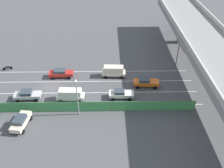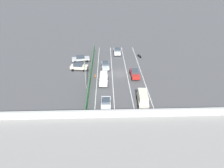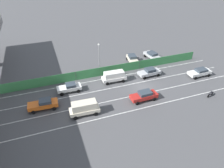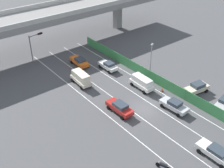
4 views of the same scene
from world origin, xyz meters
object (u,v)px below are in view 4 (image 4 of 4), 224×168
Objects in this scene: car_sedan_silver at (174,105)px; car_van_white at (142,82)px; car_van_cream at (81,78)px; car_sedan_white at (108,65)px; parked_sedan_cream at (197,88)px; car_taxi_orange at (79,61)px; car_sedan_red at (120,107)px; traffic_cone at (162,89)px; traffic_light at (35,42)px; street_lamp at (151,57)px; car_hatchback_white at (216,152)px; motorcycle at (163,166)px.

car_sedan_silver is 0.97× the size of car_van_white.
car_van_cream reaches higher than car_van_white.
car_sedan_white is 16.62m from parked_sedan_cream.
car_taxi_orange reaches higher than car_sedan_silver.
car_sedan_red reaches higher than car_sedan_white.
parked_sedan_cream is at bearing -42.47° from traffic_cone.
street_lamp reaches higher than traffic_light.
car_van_white is 0.84× the size of traffic_light.
parked_sedan_cream is (9.98, 10.24, 0.08)m from car_hatchback_white.
traffic_cone is (9.14, -0.11, -0.57)m from car_sedan_red.
car_sedan_silver is at bearing -92.99° from car_van_white.
street_lamp is at bearing 66.06° from car_sedan_silver.
car_sedan_silver reaches higher than traffic_cone.
parked_sedan_cream is at bearing -60.47° from traffic_light.
traffic_light is 26.14m from traffic_cone.
traffic_cone is at bearing -48.20° from car_van_cream.
car_sedan_silver is at bearing -65.28° from car_van_cream.
car_van_cream reaches higher than car_sedan_silver.
car_van_cream is 19.49m from parked_sedan_cream.
car_taxi_orange is at bearing 105.94° from car_van_white.
traffic_light reaches higher than car_sedan_silver.
car_sedan_white reaches higher than traffic_cone.
motorcycle is at bearing -130.84° from street_lamp.
car_hatchback_white is at bearing -102.79° from car_van_white.
car_van_white is 1.10× the size of car_sedan_white.
car_sedan_silver is at bearing -72.43° from traffic_light.
street_lamp is at bearing 22.45° from car_sedan_red.
motorcycle is at bearing -136.81° from traffic_cone.
parked_sedan_cream is (9.95, -19.96, 0.04)m from car_taxi_orange.
car_hatchback_white is 14.30m from parked_sedan_cream.
parked_sedan_cream is at bearing 6.70° from car_sedan_silver.
car_sedan_red is 1.00× the size of car_van_white.
car_hatchback_white is at bearing -81.79° from traffic_light.
car_van_white is 17.37m from motorcycle.
car_hatchback_white is 6.81m from motorcycle.
traffic_cone is at bearing 43.19° from motorcycle.
car_hatchback_white is 15.22m from traffic_cone.
car_sedan_white is at bearing 113.38° from parked_sedan_cream.
car_sedan_silver is 0.82× the size of traffic_light.
traffic_cone is (2.43, -11.45, -0.52)m from car_sedan_white.
parked_sedan_cream is (6.15, -6.64, -0.24)m from car_van_white.
car_sedan_silver is 11.79m from motorcycle.
motorcycle is 16.52m from traffic_cone.
traffic_cone is at bearing 67.49° from car_hatchback_white.
car_sedan_red is 0.99× the size of car_taxi_orange.
traffic_cone is at bearing -77.99° from car_sedan_white.
car_van_white is 1.05× the size of parked_sedan_cream.
car_sedan_silver is 1.02× the size of parked_sedan_cream.
street_lamp reaches higher than car_sedan_silver.
traffic_light is at bearing 124.53° from street_lamp.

